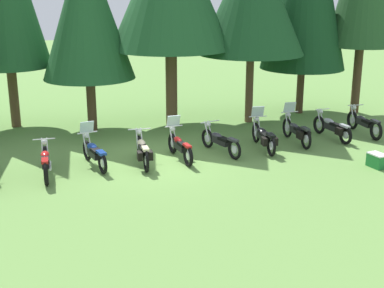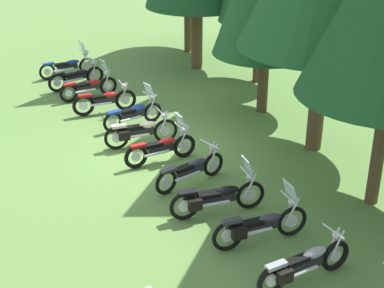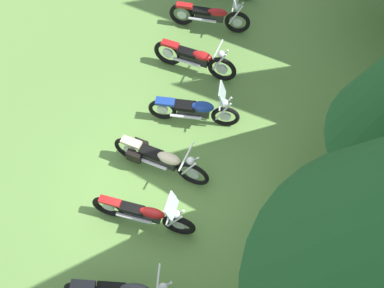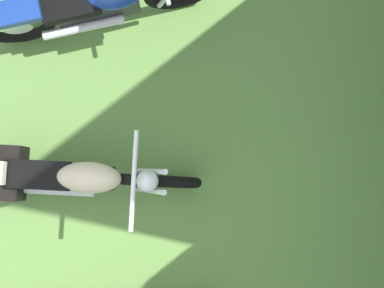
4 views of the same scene
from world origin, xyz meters
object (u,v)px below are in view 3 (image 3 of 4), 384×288
(motorcycle_3, at_px, (195,59))
(motorcycle_6, at_px, (144,214))
(motorcycle_2, at_px, (211,16))
(motorcycle_4, at_px, (195,110))
(motorcycle_5, at_px, (159,159))

(motorcycle_3, relative_size, motorcycle_6, 1.01)
(motorcycle_6, bearing_deg, motorcycle_2, 91.09)
(motorcycle_4, xyz_separation_m, motorcycle_5, (1.50, -0.25, 0.01))
(motorcycle_3, xyz_separation_m, motorcycle_5, (2.98, 0.32, 0.02))
(motorcycle_3, distance_m, motorcycle_6, 4.28)
(motorcycle_3, bearing_deg, motorcycle_4, -68.50)
(motorcycle_3, bearing_deg, motorcycle_5, -83.57)
(motorcycle_2, relative_size, motorcycle_5, 0.98)
(motorcycle_5, bearing_deg, motorcycle_3, 98.19)
(motorcycle_3, height_order, motorcycle_6, motorcycle_6)
(motorcycle_3, relative_size, motorcycle_5, 0.98)
(motorcycle_2, distance_m, motorcycle_6, 5.91)
(motorcycle_2, bearing_deg, motorcycle_4, -86.14)
(motorcycle_3, bearing_deg, motorcycle_2, 96.50)
(motorcycle_2, xyz_separation_m, motorcycle_5, (4.60, 0.50, 0.03))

